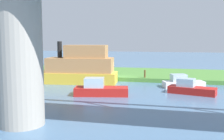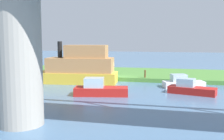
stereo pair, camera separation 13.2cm
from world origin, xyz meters
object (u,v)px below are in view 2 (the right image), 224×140
Objects in this scene: person_on_bank at (81,69)px; skiff_small at (182,83)px; mooring_post at (145,74)px; motorboat_red at (100,89)px; pontoon_yellow at (79,68)px; motorboat_white at (190,88)px; bridge_pylon at (19,57)px.

person_on_bank is 0.30× the size of skiff_small.
motorboat_red is (3.15, 9.23, -0.38)m from mooring_post.
pontoon_yellow reaches higher than motorboat_white.
bridge_pylon reaches higher than pontoon_yellow.
motorboat_white is (-8.31, -2.75, -0.07)m from motorboat_red.
person_on_bank is 0.30× the size of motorboat_white.
pontoon_yellow reaches higher than mooring_post.
pontoon_yellow is at bearing 107.38° from person_on_bank.
bridge_pylon is at bearing 49.56° from motorboat_white.
motorboat_red is (-5.95, 11.08, -0.61)m from person_on_bank.
motorboat_white is (-10.49, -12.31, -3.64)m from bridge_pylon.
mooring_post is (-9.09, 1.85, -0.23)m from person_on_bank.
pontoon_yellow is 7.86m from motorboat_red.
motorboat_red is at bearing 71.18° from mooring_post.
motorboat_red is at bearing 18.33° from motorboat_white.
person_on_bank is 0.27× the size of motorboat_red.
motorboat_white is (-14.25, 8.33, -0.68)m from person_on_bank.
person_on_bank is 9.28m from mooring_post.
pontoon_yellow is (2.28, -15.91, -2.32)m from bridge_pylon.
person_on_bank is at bearing -72.62° from pontoon_yellow.
skiff_small is 0.89× the size of motorboat_red.
pontoon_yellow reaches higher than person_on_bank.
skiff_small is at bearing -141.07° from motorboat_red.
mooring_post is 9.76m from motorboat_red.
person_on_bank is 5.00m from pontoon_yellow.
motorboat_white is at bearing 128.56° from mooring_post.
pontoon_yellow is at bearing -15.73° from motorboat_white.
bridge_pylon is at bearing 77.13° from motorboat_red.
skiff_small is (-12.06, 0.22, -1.32)m from pontoon_yellow.
motorboat_red reaches higher than mooring_post.
mooring_post is 0.09× the size of pontoon_yellow.
skiff_small is 1.00× the size of motorboat_white.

